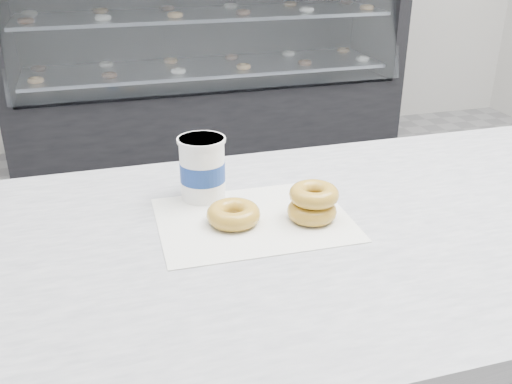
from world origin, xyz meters
TOP-DOWN VIEW (x-y plane):
  - ground at (0.00, 0.00)m, footprint 5.00×5.00m
  - counter at (0.00, -0.60)m, footprint 3.06×0.76m
  - display_case at (0.00, 2.12)m, footprint 2.40×0.74m
  - wax_paper at (-0.46, -0.54)m, footprint 0.35×0.27m
  - donut_single at (-0.50, -0.54)m, footprint 0.12×0.12m
  - donut_stack at (-0.36, -0.57)m, footprint 0.11×0.11m
  - coffee_cup at (-0.53, -0.42)m, footprint 0.11×0.11m

SIDE VIEW (x-z plane):
  - ground at x=0.00m, z-range 0.00..0.00m
  - counter at x=0.00m, z-range 0.00..0.90m
  - display_case at x=0.00m, z-range -0.13..1.12m
  - wax_paper at x=-0.46m, z-range 0.90..0.90m
  - donut_single at x=-0.50m, z-range 0.90..0.94m
  - donut_stack at x=-0.36m, z-range 0.90..0.96m
  - coffee_cup at x=-0.53m, z-range 0.90..1.02m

